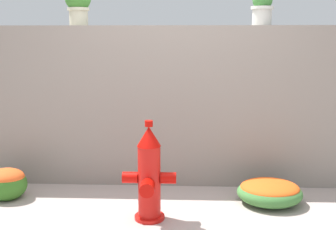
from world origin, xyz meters
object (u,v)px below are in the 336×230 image
object	(u,v)px
potted_plant_2	(262,5)
fire_hydrant	(149,176)
flower_bush_left	(6,182)
potted_plant_1	(78,0)
flower_bush_right	(270,191)

from	to	relation	value
potted_plant_2	fire_hydrant	distance (m)	2.11
fire_hydrant	flower_bush_left	size ratio (longest dim) A/B	2.16
potted_plant_1	flower_bush_left	world-z (taller)	potted_plant_1
potted_plant_2	flower_bush_left	size ratio (longest dim) A/B	0.88
potted_plant_2	flower_bush_right	xyz separation A→B (m)	(0.03, -0.62, -1.77)
potted_plant_2	fire_hydrant	size ratio (longest dim) A/B	0.41
flower_bush_left	flower_bush_right	size ratio (longest dim) A/B	0.66
potted_plant_2	flower_bush_right	bearing A→B (deg)	-86.97
fire_hydrant	flower_bush_right	bearing A→B (deg)	19.96
potted_plant_1	potted_plant_2	bearing A→B (deg)	-1.47
potted_plant_1	fire_hydrant	size ratio (longest dim) A/B	0.48
potted_plant_2	flower_bush_right	distance (m)	1.87
fire_hydrant	flower_bush_left	xyz separation A→B (m)	(-1.45, 0.42, -0.23)
fire_hydrant	potted_plant_2	bearing A→B (deg)	43.43
fire_hydrant	flower_bush_right	xyz separation A→B (m)	(1.11, 0.40, -0.27)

